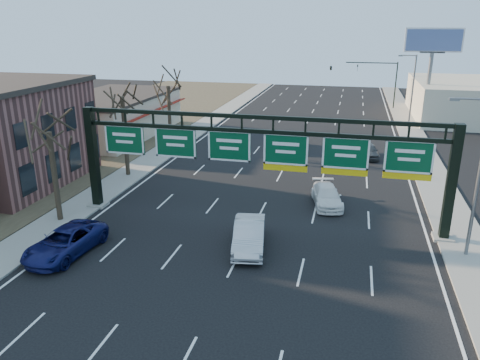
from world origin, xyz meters
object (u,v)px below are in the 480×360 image
(car_blue_suv, at_px, (65,242))
(car_white_wagon, at_px, (327,196))
(sign_gantry, at_px, (260,155))
(car_silver_sedan, at_px, (249,235))

(car_blue_suv, bearing_deg, car_white_wagon, 44.17)
(sign_gantry, bearing_deg, car_white_wagon, 44.47)
(car_blue_suv, xyz_separation_m, car_silver_sedan, (10.02, 3.22, 0.07))
(car_blue_suv, distance_m, car_silver_sedan, 10.52)
(car_silver_sedan, xyz_separation_m, car_white_wagon, (3.99, 8.05, -0.15))
(car_blue_suv, relative_size, car_white_wagon, 1.16)
(car_blue_suv, relative_size, car_silver_sedan, 1.09)
(sign_gantry, height_order, car_silver_sedan, sign_gantry)
(car_blue_suv, bearing_deg, sign_gantry, 41.41)
(car_blue_suv, xyz_separation_m, car_white_wagon, (14.01, 11.26, -0.08))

